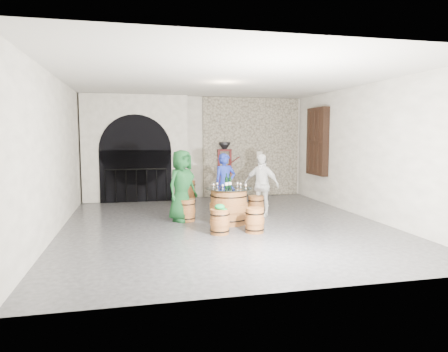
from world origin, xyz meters
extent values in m
plane|color=#2E2E30|center=(0.00, 0.00, 0.00)|extent=(8.00, 8.00, 0.00)
plane|color=silver|center=(0.00, 4.00, 1.60)|extent=(8.00, 0.00, 8.00)
plane|color=silver|center=(0.00, -4.00, 1.60)|extent=(8.00, 0.00, 8.00)
plane|color=silver|center=(-3.50, 0.00, 1.60)|extent=(0.00, 8.00, 8.00)
plane|color=silver|center=(3.50, 0.00, 1.60)|extent=(0.00, 8.00, 8.00)
plane|color=beige|center=(0.00, 0.00, 3.20)|extent=(8.00, 8.00, 0.00)
cube|color=tan|center=(1.80, 3.94, 1.60)|extent=(3.20, 0.12, 3.18)
cube|color=silver|center=(-1.90, 3.75, 1.60)|extent=(3.10, 0.50, 3.18)
cube|color=black|center=(-1.90, 3.48, 0.78)|extent=(2.10, 0.03, 1.55)
cylinder|color=black|center=(-1.90, 3.48, 1.55)|extent=(2.10, 0.03, 2.10)
cylinder|color=black|center=(-1.90, 3.42, 0.98)|extent=(1.79, 0.04, 0.04)
cylinder|color=black|center=(-2.79, 3.42, 0.49)|extent=(0.02, 0.02, 0.98)
cylinder|color=black|center=(-2.50, 3.42, 0.49)|extent=(0.02, 0.02, 0.98)
cylinder|color=black|center=(-2.20, 3.42, 0.49)|extent=(0.02, 0.02, 0.98)
cylinder|color=black|center=(-1.90, 3.42, 0.49)|extent=(0.02, 0.02, 0.98)
cylinder|color=black|center=(-1.60, 3.42, 0.49)|extent=(0.02, 0.02, 0.98)
cylinder|color=black|center=(-1.31, 3.42, 0.49)|extent=(0.02, 0.02, 0.98)
cylinder|color=black|center=(-1.01, 3.42, 0.49)|extent=(0.02, 0.02, 0.98)
cube|color=black|center=(3.39, 2.40, 1.80)|extent=(0.20, 1.10, 2.00)
cube|color=black|center=(3.34, 2.40, 1.80)|extent=(0.06, 0.88, 1.76)
cube|color=black|center=(3.37, 2.40, 1.80)|extent=(0.22, 0.92, 0.06)
cube|color=black|center=(3.37, 2.11, 1.80)|extent=(0.22, 0.06, 1.80)
cube|color=black|center=(3.37, 2.40, 1.80)|extent=(0.22, 0.06, 1.80)
cube|color=black|center=(3.37, 2.69, 1.80)|extent=(0.22, 0.06, 1.80)
cylinder|color=brown|center=(0.12, 0.03, 0.38)|extent=(0.81, 0.81, 0.77)
cylinder|color=brown|center=(0.12, 0.03, 0.38)|extent=(0.87, 0.87, 0.17)
torus|color=black|center=(0.12, 0.03, 0.12)|extent=(0.87, 0.87, 0.02)
torus|color=black|center=(0.12, 0.03, 0.64)|extent=(0.87, 0.87, 0.02)
cylinder|color=brown|center=(0.12, 0.03, 0.78)|extent=(0.83, 0.83, 0.02)
cylinder|color=black|center=(0.12, 0.03, 0.80)|extent=(1.05, 1.05, 0.01)
cylinder|color=brown|center=(-0.78, 0.48, 0.24)|extent=(0.37, 0.37, 0.49)
cylinder|color=brown|center=(-0.78, 0.48, 0.24)|extent=(0.40, 0.40, 0.11)
torus|color=black|center=(-0.78, 0.48, 0.08)|extent=(0.41, 0.41, 0.02)
torus|color=black|center=(-0.78, 0.48, 0.41)|extent=(0.41, 0.41, 0.02)
cylinder|color=brown|center=(-0.78, 0.48, 0.50)|extent=(0.38, 0.38, 0.02)
cylinder|color=brown|center=(0.26, 1.03, 0.24)|extent=(0.37, 0.37, 0.49)
cylinder|color=brown|center=(0.26, 1.03, 0.24)|extent=(0.40, 0.40, 0.11)
torus|color=black|center=(0.26, 1.03, 0.08)|extent=(0.41, 0.41, 0.02)
torus|color=black|center=(0.26, 1.03, 0.41)|extent=(0.41, 0.41, 0.02)
cylinder|color=brown|center=(0.26, 1.03, 0.50)|extent=(0.38, 0.38, 0.02)
cylinder|color=brown|center=(0.94, 0.61, 0.24)|extent=(0.37, 0.37, 0.49)
cylinder|color=brown|center=(0.94, 0.61, 0.24)|extent=(0.40, 0.40, 0.11)
torus|color=black|center=(0.94, 0.61, 0.08)|extent=(0.41, 0.41, 0.02)
torus|color=black|center=(0.94, 0.61, 0.41)|extent=(0.41, 0.41, 0.02)
cylinder|color=brown|center=(0.94, 0.61, 0.50)|extent=(0.38, 0.38, 0.02)
cylinder|color=brown|center=(0.44, -0.92, 0.24)|extent=(0.37, 0.37, 0.49)
cylinder|color=brown|center=(0.44, -0.92, 0.24)|extent=(0.40, 0.40, 0.11)
torus|color=black|center=(0.44, -0.92, 0.08)|extent=(0.41, 0.41, 0.02)
torus|color=black|center=(0.44, -0.92, 0.41)|extent=(0.41, 0.41, 0.02)
cylinder|color=brown|center=(0.44, -0.92, 0.50)|extent=(0.38, 0.38, 0.02)
cylinder|color=brown|center=(-0.29, -0.88, 0.24)|extent=(0.37, 0.37, 0.49)
cylinder|color=brown|center=(-0.29, -0.88, 0.24)|extent=(0.40, 0.40, 0.11)
torus|color=black|center=(-0.29, -0.88, 0.08)|extent=(0.41, 0.41, 0.02)
torus|color=black|center=(-0.29, -0.88, 0.41)|extent=(0.41, 0.41, 0.02)
cylinder|color=brown|center=(-0.29, -0.88, 0.50)|extent=(0.38, 0.38, 0.02)
ellipsoid|color=#0C8535|center=(-0.29, -0.88, 0.56)|extent=(0.21, 0.21, 0.11)
cylinder|color=#0C8535|center=(-0.21, -0.91, 0.51)|extent=(0.13, 0.13, 0.01)
imported|color=#113F1B|center=(-0.88, 0.53, 0.83)|extent=(0.96, 0.92, 1.65)
imported|color=navy|center=(0.27, 1.09, 0.77)|extent=(0.62, 0.47, 1.54)
imported|color=silver|center=(1.10, 0.73, 0.77)|extent=(0.93, 0.86, 1.53)
cylinder|color=black|center=(0.05, -0.02, 0.92)|extent=(0.07, 0.07, 0.22)
cylinder|color=white|center=(0.05, -0.02, 0.91)|extent=(0.08, 0.08, 0.06)
cone|color=black|center=(0.05, -0.02, 1.05)|extent=(0.07, 0.07, 0.05)
cylinder|color=black|center=(0.05, -0.02, 1.10)|extent=(0.03, 0.03, 0.07)
cylinder|color=black|center=(0.15, 0.05, 0.92)|extent=(0.07, 0.07, 0.22)
cylinder|color=white|center=(0.15, 0.05, 0.91)|extent=(0.08, 0.08, 0.06)
cone|color=black|center=(0.15, 0.05, 1.05)|extent=(0.07, 0.07, 0.05)
cylinder|color=black|center=(0.15, 0.05, 1.10)|extent=(0.03, 0.03, 0.07)
cylinder|color=black|center=(0.08, 0.12, 0.92)|extent=(0.07, 0.07, 0.22)
cylinder|color=white|center=(0.08, 0.12, 0.91)|extent=(0.08, 0.08, 0.06)
cone|color=black|center=(0.08, 0.12, 1.05)|extent=(0.07, 0.07, 0.05)
cylinder|color=black|center=(0.08, 0.12, 1.10)|extent=(0.03, 0.03, 0.07)
cylinder|color=brown|center=(-0.48, 2.77, 0.33)|extent=(0.47, 0.47, 0.67)
cylinder|color=brown|center=(-0.48, 2.77, 0.33)|extent=(0.51, 0.51, 0.15)
torus|color=black|center=(-0.48, 2.77, 0.11)|extent=(0.52, 0.52, 0.02)
torus|color=black|center=(-0.48, 2.77, 0.56)|extent=(0.52, 0.52, 0.02)
cylinder|color=brown|center=(-0.48, 2.77, 0.68)|extent=(0.48, 0.48, 0.02)
cube|color=#480E0C|center=(0.85, 3.70, 0.05)|extent=(0.50, 0.41, 0.09)
cube|color=#480E0C|center=(0.85, 3.70, 0.95)|extent=(0.45, 0.29, 0.11)
cube|color=#480E0C|center=(0.85, 3.70, 1.51)|extent=(0.44, 0.13, 0.07)
cylinder|color=black|center=(0.85, 3.70, 0.56)|extent=(0.05, 0.05, 0.93)
cylinder|color=black|center=(0.85, 3.70, 1.73)|extent=(0.35, 0.35, 0.08)
cone|color=black|center=(0.85, 3.70, 1.61)|extent=(0.35, 0.35, 0.19)
cube|color=#480E0C|center=(0.66, 3.71, 0.79)|extent=(0.07, 0.07, 1.49)
cube|color=#480E0C|center=(1.04, 3.69, 0.79)|extent=(0.07, 0.07, 1.49)
cylinder|color=#480E0C|center=(1.13, 3.65, 1.17)|extent=(0.40, 0.04, 0.29)
cube|color=silver|center=(2.05, 3.86, 1.35)|extent=(0.18, 0.10, 0.22)
camera|label=1|loc=(-1.94, -8.61, 1.99)|focal=32.00mm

